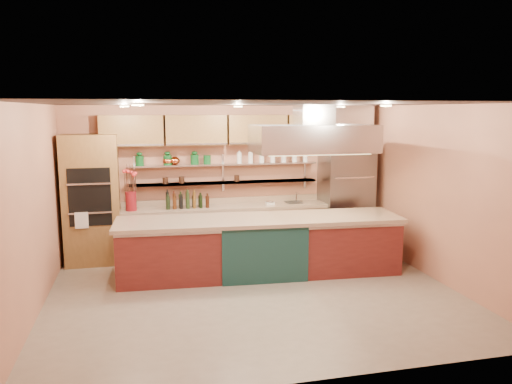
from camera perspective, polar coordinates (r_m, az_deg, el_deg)
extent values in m
cube|color=gray|center=(7.60, -0.15, -11.64)|extent=(6.00, 5.00, 0.02)
cube|color=black|center=(7.10, -0.16, 10.06)|extent=(6.00, 5.00, 0.02)
cube|color=#B67456|center=(9.64, -3.52, 1.49)|extent=(6.00, 0.04, 2.80)
cube|color=#B67456|center=(4.88, 6.56, -6.30)|extent=(6.00, 0.04, 2.80)
cube|color=#B67456|center=(7.17, -24.20, -2.02)|extent=(0.04, 5.00, 2.80)
cube|color=#B67456|center=(8.41, 20.18, -0.21)|extent=(0.04, 5.00, 2.80)
cube|color=brown|center=(9.27, -18.26, -0.84)|extent=(0.95, 0.64, 2.30)
cube|color=slate|center=(10.02, 10.22, -0.36)|extent=(0.95, 0.72, 2.10)
cube|color=tan|center=(9.52, -3.45, -4.34)|extent=(3.84, 0.64, 0.93)
cube|color=silver|center=(9.51, -3.68, 1.08)|extent=(3.60, 0.26, 0.03)
cube|color=silver|center=(9.47, -3.70, 3.18)|extent=(3.60, 0.26, 0.03)
cube|color=brown|center=(9.38, -3.39, 7.11)|extent=(4.60, 0.36, 0.55)
cube|color=silver|center=(8.31, 6.56, 6.09)|extent=(2.00, 1.00, 0.45)
cube|color=#FFE5A5|center=(7.30, -0.52, 9.80)|extent=(4.00, 2.80, 0.02)
cube|color=maroon|center=(8.34, 0.47, -6.18)|extent=(4.65, 1.28, 0.96)
cylinder|color=maroon|center=(9.21, -14.10, -1.02)|extent=(0.25, 0.25, 0.34)
cube|color=black|center=(9.25, -7.83, -1.01)|extent=(0.86, 0.34, 0.27)
cube|color=beige|center=(9.54, 1.61, -1.16)|extent=(0.17, 0.13, 0.09)
cylinder|color=silver|center=(9.78, 4.61, -0.61)|extent=(0.04, 0.04, 0.20)
ellipsoid|color=#B7532A|center=(9.35, -9.26, 3.56)|extent=(0.24, 0.24, 0.15)
cylinder|color=#0E441A|center=(9.41, -5.60, 3.71)|extent=(0.16, 0.16, 0.16)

